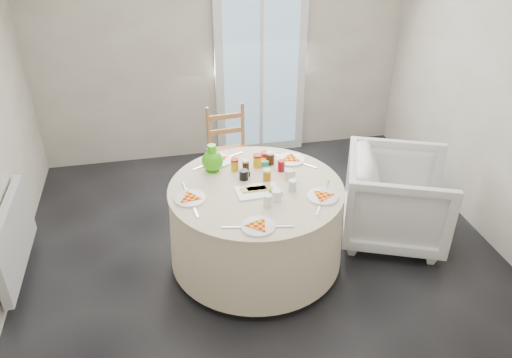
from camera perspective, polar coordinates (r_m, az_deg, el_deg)
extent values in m
plane|color=black|center=(4.28, 0.85, -9.04)|extent=(4.00, 4.00, 0.00)
cube|color=#BCB5A3|center=(5.44, -3.85, 15.46)|extent=(4.00, 0.02, 2.60)
cube|color=silver|center=(5.54, 0.53, 13.09)|extent=(1.00, 0.08, 2.10)
cube|color=silver|center=(4.31, -25.95, -6.05)|extent=(0.07, 1.00, 0.55)
cylinder|color=beige|center=(4.03, 0.00, -5.18)|extent=(1.39, 1.39, 0.70)
imported|color=white|center=(4.48, 15.78, -2.21)|extent=(1.05, 1.08, 0.87)
cube|color=#0498B3|center=(4.11, 0.61, 2.38)|extent=(0.13, 0.10, 0.05)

